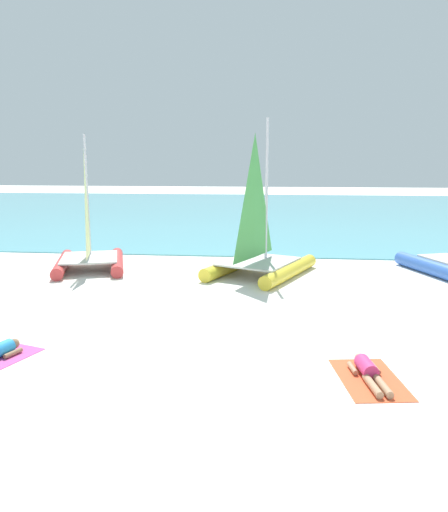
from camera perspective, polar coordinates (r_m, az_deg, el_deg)
The scene contains 6 objects.
ground_plane at distance 20.43m, azimuth 1.56°, elevation -0.68°, with size 120.00×120.00×0.00m, color white.
ocean_water at distance 41.21m, azimuth 4.01°, elevation 5.13°, with size 120.00×40.00×0.05m, color #5BB2C1.
sailboat_red at distance 19.59m, azimuth -15.05°, elevation 0.69°, with size 3.54×4.44×5.04m.
sailboat_yellow at distance 17.98m, azimuth 4.05°, elevation 0.40°, with size 4.14×4.97×5.55m.
towel_right at distance 10.11m, azimuth 16.18°, elevation -13.27°, with size 1.10×1.90×0.01m, color #EA5933.
sunbather_right at distance 10.12m, azimuth 16.10°, elevation -12.47°, with size 0.64×1.57×0.30m.
Camera 1 is at (1.65, -9.95, 4.05)m, focal length 35.22 mm.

